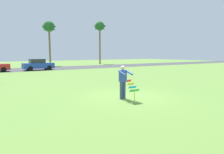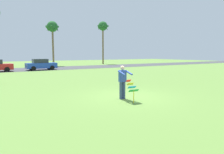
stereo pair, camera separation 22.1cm
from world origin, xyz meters
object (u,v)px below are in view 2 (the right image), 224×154
Objects in this scene: person_kite_flyer at (123,81)px; kite_held at (132,88)px; palm_tree_far_left at (103,28)px; palm_tree_centre_far at (52,28)px; parked_car_blue at (41,65)px.

person_kite_flyer is 1.62× the size of kite_held.
kite_held is at bearing -117.90° from palm_tree_far_left.
palm_tree_far_left is at bearing 2.18° from palm_tree_centre_far.
palm_tree_centre_far reaches higher than person_kite_flyer.
palm_tree_far_left is (17.54, 33.12, 7.46)m from kite_held.
kite_held is 33.85m from palm_tree_centre_far.
person_kite_flyer reaches higher than kite_held.
palm_tree_centre_far is at bearing -177.82° from palm_tree_far_left.
person_kite_flyer is at bearing 88.18° from kite_held.
palm_tree_centre_far is at bearing 79.80° from kite_held.
kite_held is (-0.03, -0.80, -0.24)m from person_kite_flyer.
parked_car_blue is 0.44× the size of palm_tree_far_left.
palm_tree_far_left reaches higher than palm_tree_centre_far.
palm_tree_far_left is (17.51, 32.32, 7.21)m from person_kite_flyer.
palm_tree_centre_far reaches higher than kite_held.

